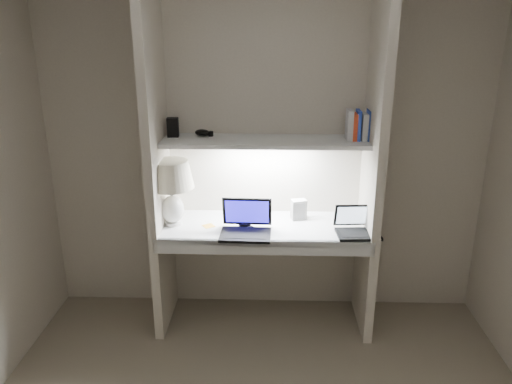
{
  "coord_description": "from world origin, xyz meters",
  "views": [
    {
      "loc": [
        0.05,
        -2.02,
        2.13
      ],
      "look_at": [
        -0.05,
        1.05,
        1.08
      ],
      "focal_mm": 35.0,
      "sensor_mm": 36.0,
      "label": 1
    }
  ],
  "objects_px": {
    "table_lamp": "(171,182)",
    "laptop_netbook": "(357,227)",
    "laptop_main": "(246,226)",
    "speaker": "(299,209)",
    "book_row": "(360,126)"
  },
  "relations": [
    {
      "from": "laptop_main",
      "to": "speaker",
      "type": "xyz_separation_m",
      "value": [
        0.37,
        0.27,
        0.02
      ]
    },
    {
      "from": "laptop_main",
      "to": "book_row",
      "type": "relative_size",
      "value": 1.71
    },
    {
      "from": "laptop_netbook",
      "to": "speaker",
      "type": "bearing_deg",
      "value": 143.94
    },
    {
      "from": "laptop_main",
      "to": "book_row",
      "type": "height_order",
      "value": "book_row"
    },
    {
      "from": "laptop_main",
      "to": "speaker",
      "type": "bearing_deg",
      "value": 38.09
    },
    {
      "from": "laptop_main",
      "to": "laptop_netbook",
      "type": "distance_m",
      "value": 0.75
    },
    {
      "from": "speaker",
      "to": "book_row",
      "type": "relative_size",
      "value": 0.72
    },
    {
      "from": "laptop_main",
      "to": "laptop_netbook",
      "type": "bearing_deg",
      "value": 3.93
    },
    {
      "from": "laptop_netbook",
      "to": "book_row",
      "type": "relative_size",
      "value": 1.49
    },
    {
      "from": "speaker",
      "to": "laptop_main",
      "type": "bearing_deg",
      "value": -158.38
    },
    {
      "from": "laptop_main",
      "to": "speaker",
      "type": "relative_size",
      "value": 2.37
    },
    {
      "from": "table_lamp",
      "to": "speaker",
      "type": "relative_size",
      "value": 3.19
    },
    {
      "from": "laptop_netbook",
      "to": "book_row",
      "type": "xyz_separation_m",
      "value": [
        0.02,
        0.22,
        0.65
      ]
    },
    {
      "from": "table_lamp",
      "to": "laptop_netbook",
      "type": "relative_size",
      "value": 1.55
    },
    {
      "from": "laptop_netbook",
      "to": "book_row",
      "type": "distance_m",
      "value": 0.69
    }
  ]
}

